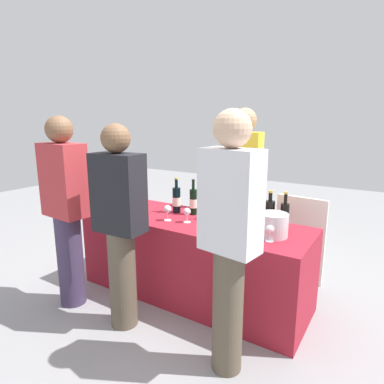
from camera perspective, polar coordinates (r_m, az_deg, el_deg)
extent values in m
plane|color=gray|center=(3.23, 0.00, -17.28)|extent=(12.00, 12.00, 0.00)
cube|color=maroon|center=(3.07, 0.00, -11.33)|extent=(2.09, 0.71, 0.73)
cylinder|color=black|center=(3.13, -2.71, -1.43)|extent=(0.08, 0.08, 0.24)
cylinder|color=black|center=(3.09, -2.74, 1.46)|extent=(0.03, 0.03, 0.08)
cylinder|color=gold|center=(3.08, -2.75, 2.35)|extent=(0.03, 0.03, 0.02)
cylinder|color=silver|center=(3.13, -2.71, -1.64)|extent=(0.08, 0.08, 0.08)
cylinder|color=black|center=(3.05, 0.22, -1.76)|extent=(0.07, 0.07, 0.24)
cylinder|color=black|center=(3.02, 0.23, 1.17)|extent=(0.03, 0.03, 0.08)
cylinder|color=black|center=(3.01, 0.23, 2.07)|extent=(0.03, 0.03, 0.02)
cylinder|color=silver|center=(3.06, 0.22, -1.97)|extent=(0.07, 0.07, 0.08)
cylinder|color=black|center=(2.90, 3.88, -2.82)|extent=(0.06, 0.06, 0.21)
cylinder|color=black|center=(2.87, 3.92, 0.02)|extent=(0.02, 0.02, 0.08)
cylinder|color=black|center=(2.86, 3.94, 1.01)|extent=(0.03, 0.03, 0.02)
cylinder|color=silver|center=(2.91, 3.88, -3.02)|extent=(0.07, 0.07, 0.07)
cylinder|color=black|center=(2.81, 6.95, -3.40)|extent=(0.08, 0.08, 0.21)
cylinder|color=black|center=(2.77, 7.02, -0.55)|extent=(0.03, 0.03, 0.07)
cylinder|color=maroon|center=(2.76, 7.05, 0.35)|extent=(0.03, 0.03, 0.02)
cylinder|color=silver|center=(2.81, 6.94, -3.61)|extent=(0.08, 0.08, 0.08)
cylinder|color=black|center=(2.73, 13.33, -3.93)|extent=(0.08, 0.08, 0.23)
cylinder|color=black|center=(2.69, 13.50, -0.85)|extent=(0.03, 0.03, 0.07)
cylinder|color=gold|center=(2.68, 13.54, 0.05)|extent=(0.03, 0.03, 0.02)
cylinder|color=silver|center=(2.73, 13.32, -4.17)|extent=(0.08, 0.08, 0.08)
cylinder|color=black|center=(2.73, 15.80, -4.23)|extent=(0.07, 0.07, 0.22)
cylinder|color=black|center=(2.69, 15.99, -1.16)|extent=(0.03, 0.03, 0.08)
cylinder|color=gold|center=(2.68, 16.05, -0.15)|extent=(0.03, 0.03, 0.02)
cylinder|color=silver|center=(2.73, 15.78, -4.45)|extent=(0.07, 0.07, 0.08)
cylinder|color=silver|center=(2.91, -4.26, -4.93)|extent=(0.07, 0.07, 0.00)
cylinder|color=silver|center=(2.90, -4.27, -4.23)|extent=(0.01, 0.01, 0.07)
sphere|color=silver|center=(2.88, -4.29, -2.99)|extent=(0.07, 0.07, 0.07)
sphere|color=#590C19|center=(2.88, -4.29, -3.22)|extent=(0.04, 0.04, 0.04)
cylinder|color=silver|center=(2.85, -0.87, -5.27)|extent=(0.07, 0.07, 0.00)
cylinder|color=silver|center=(2.84, -0.87, -4.62)|extent=(0.01, 0.01, 0.06)
sphere|color=silver|center=(2.82, -0.87, -3.43)|extent=(0.06, 0.06, 0.06)
cylinder|color=silver|center=(2.60, 12.16, -7.31)|extent=(0.06, 0.06, 0.00)
cylinder|color=silver|center=(2.59, 12.20, -6.57)|extent=(0.01, 0.01, 0.07)
sphere|color=silver|center=(2.57, 12.26, -5.26)|extent=(0.06, 0.06, 0.06)
sphere|color=#590C19|center=(2.58, 12.25, -5.49)|extent=(0.03, 0.03, 0.03)
cylinder|color=silver|center=(2.49, 13.26, -8.28)|extent=(0.06, 0.06, 0.00)
cylinder|color=silver|center=(2.48, 13.30, -7.58)|extent=(0.01, 0.01, 0.06)
sphere|color=silver|center=(2.46, 13.37, -6.30)|extent=(0.06, 0.06, 0.06)
sphere|color=#590C19|center=(2.47, 13.36, -6.54)|extent=(0.03, 0.03, 0.03)
cylinder|color=silver|center=(2.57, 13.91, -5.57)|extent=(0.23, 0.23, 0.18)
cylinder|color=#3F3351|center=(3.49, 8.50, -7.43)|extent=(0.19, 0.19, 0.85)
cube|color=yellow|center=(3.31, 8.92, 4.77)|extent=(0.36, 0.21, 0.64)
sphere|color=tan|center=(3.28, 9.18, 12.29)|extent=(0.23, 0.23, 0.23)
cylinder|color=#3F3351|center=(3.11, -20.39, -11.02)|extent=(0.22, 0.22, 0.81)
cube|color=#B23338|center=(2.91, -21.45, 1.93)|extent=(0.41, 0.24, 0.61)
sphere|color=brown|center=(2.87, -22.12, 10.07)|extent=(0.22, 0.22, 0.22)
cylinder|color=brown|center=(2.70, -11.97, -14.54)|extent=(0.21, 0.21, 0.78)
cube|color=black|center=(2.47, -12.69, -0.21)|extent=(0.39, 0.23, 0.59)
sphere|color=brown|center=(2.41, -13.15, 9.08)|extent=(0.21, 0.21, 0.21)
cylinder|color=brown|center=(2.23, 6.23, -19.93)|extent=(0.20, 0.20, 0.83)
cube|color=silver|center=(1.94, 6.73, -1.62)|extent=(0.38, 0.24, 0.62)
sphere|color=#D8AD8C|center=(1.88, 7.06, 10.92)|extent=(0.22, 0.22, 0.22)
cube|color=white|center=(3.48, 18.18, -7.81)|extent=(0.50, 0.08, 0.87)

